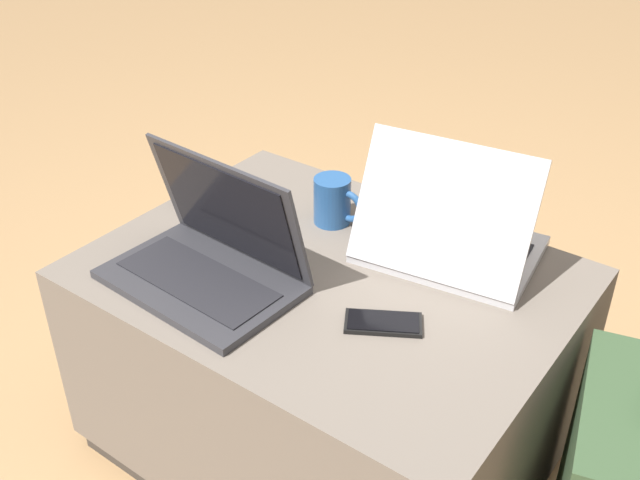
# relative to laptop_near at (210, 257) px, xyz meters

# --- Properties ---
(ground_plane) EXTENTS (14.00, 14.00, 0.00)m
(ground_plane) POSITION_rel_laptop_near_xyz_m (0.16, 0.15, -0.53)
(ground_plane) COLOR tan
(ottoman) EXTENTS (0.90, 0.68, 0.48)m
(ottoman) POSITION_rel_laptop_near_xyz_m (0.16, 0.15, -0.29)
(ottoman) COLOR #3D3832
(ottoman) RESTS_ON ground_plane
(laptop_near) EXTENTS (0.37, 0.25, 0.24)m
(laptop_near) POSITION_rel_laptop_near_xyz_m (0.00, 0.00, 0.00)
(laptop_near) COLOR #333338
(laptop_near) RESTS_ON ottoman
(laptop_far) EXTENTS (0.37, 0.31, 0.25)m
(laptop_far) POSITION_rel_laptop_near_xyz_m (0.32, 0.32, 0.00)
(laptop_far) COLOR silver
(laptop_far) RESTS_ON ottoman
(cell_phone) EXTENTS (0.15, 0.12, 0.01)m
(cell_phone) POSITION_rel_laptop_near_xyz_m (0.34, 0.08, -0.05)
(cell_phone) COLOR black
(cell_phone) RESTS_ON ottoman
(wrist_brace) EXTENTS (0.17, 0.12, 0.08)m
(wrist_brace) POSITION_rel_laptop_near_xyz_m (-0.18, 0.22, -0.01)
(wrist_brace) COLOR black
(wrist_brace) RESTS_ON ottoman
(coffee_mug) EXTENTS (0.12, 0.08, 0.10)m
(coffee_mug) POSITION_rel_laptop_near_xyz_m (0.06, 0.31, 0.00)
(coffee_mug) COLOR #285693
(coffee_mug) RESTS_ON ottoman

